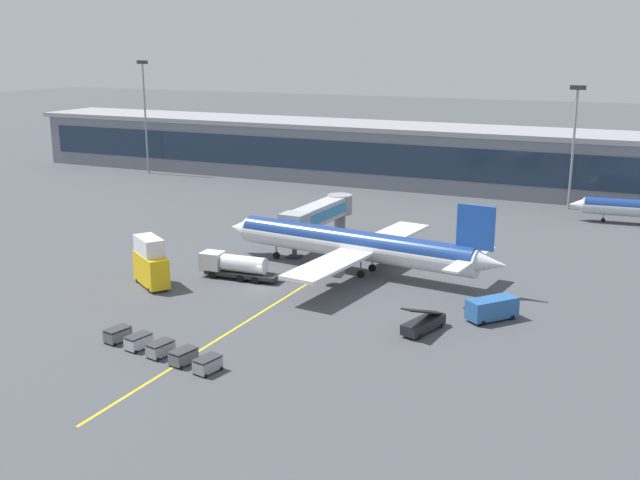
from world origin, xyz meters
The scene contains 16 objects.
ground_plane centered at (0.00, 0.00, 0.00)m, with size 700.00×700.00×0.00m, color #47494F.
apron_lead_in_line centered at (4.56, 2.00, 0.00)m, with size 0.30×80.00×0.01m, color yellow.
terminal_building centered at (-3.70, 77.31, 6.43)m, with size 195.89×18.28×12.82m.
main_airliner centered at (8.20, 10.80, 3.88)m, with size 41.54×33.12×11.03m.
jet_bridge centered at (-2.13, 22.03, 4.87)m, with size 4.37×18.64×6.59m.
fuel_tanker centered at (-5.07, 1.68, 1.75)m, with size 10.93×3.15×3.25m.
catering_lift centered at (-13.01, -5.42, 3.07)m, with size 7.04×5.87×6.30m.
belt_loader centered at (23.09, -6.32, 0.99)m, with size 3.46×7.00×3.49m.
lavatory_truck centered at (28.97, 0.48, 1.42)m, with size 5.43×5.96×2.50m.
baggage_cart_0 centered at (-4.65, -22.19, 0.78)m, with size 2.06×2.90×1.48m.
baggage_cart_1 centered at (-1.52, -22.81, 0.78)m, with size 2.06×2.90×1.48m.
baggage_cart_2 centered at (1.62, -23.44, 0.78)m, with size 2.06×2.90×1.48m.
baggage_cart_3 centered at (4.76, -24.06, 0.78)m, with size 2.06×2.90×1.48m.
baggage_cart_4 centered at (7.90, -24.68, 0.78)m, with size 2.06×2.90×1.48m.
apron_light_mast_0 centered at (28.81, 65.35, 13.27)m, with size 2.80×0.50×22.61m.
apron_light_mast_2 centered at (-67.22, 65.35, 15.11)m, with size 2.80×0.50×26.16m.
Camera 1 is at (45.02, -79.87, 29.72)m, focal length 42.66 mm.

